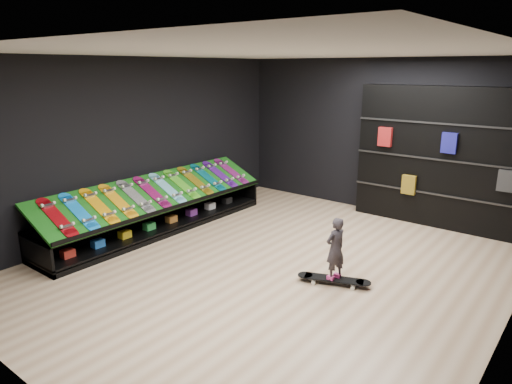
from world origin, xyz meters
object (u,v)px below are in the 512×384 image
Objects in this scene: back_shelving at (445,158)px; child at (335,260)px; display_rack at (159,216)px; floor_skateboard at (334,281)px.

child is at bearing -96.06° from back_shelving.
back_shelving is at bearing 40.64° from display_rack.
child is at bearing 0.38° from display_rack.
child is (3.52, 0.02, 0.10)m from display_rack.
floor_skateboard is 0.30m from child.
child reaches higher than floor_skateboard.
display_rack is 1.43× the size of back_shelving.
floor_skateboard is at bearing -96.06° from back_shelving.
child reaches higher than display_rack.
floor_skateboard is (-0.35, -3.30, -1.21)m from back_shelving.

